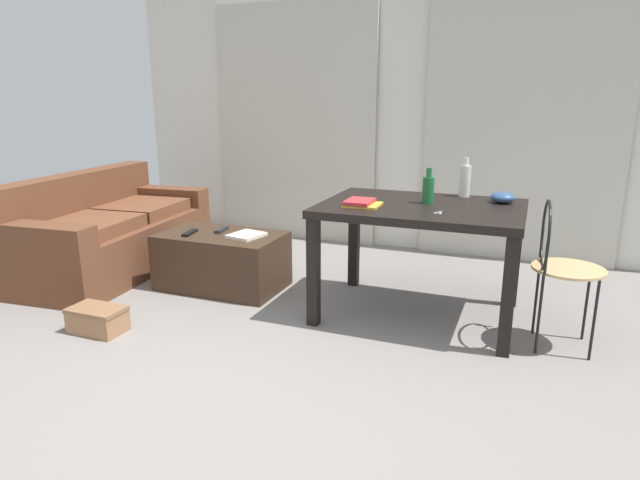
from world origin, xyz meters
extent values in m
plane|color=gray|center=(0.00, 1.11, 0.00)|extent=(7.25, 7.25, 0.00)
cube|color=silver|center=(0.00, 3.02, 1.31)|extent=(5.45, 0.10, 2.61)
cube|color=beige|center=(-1.04, 2.93, 1.12)|extent=(1.63, 0.03, 2.25)
cube|color=beige|center=(1.04, 2.93, 1.12)|extent=(1.63, 0.03, 2.25)
cube|color=brown|center=(-2.01, 1.41, 0.20)|extent=(0.99, 1.83, 0.40)
cube|color=brown|center=(-2.32, 1.39, 0.60)|extent=(0.35, 1.78, 0.39)
cube|color=brown|center=(-2.07, 2.19, 0.48)|extent=(0.85, 0.27, 0.16)
cube|color=brown|center=(-1.94, 0.63, 0.48)|extent=(0.85, 0.27, 0.16)
cube|color=brown|center=(-1.99, 1.76, 0.45)|extent=(0.65, 0.70, 0.10)
cube|color=brown|center=(-1.93, 1.08, 0.45)|extent=(0.65, 0.70, 0.10)
cube|color=#382619|center=(-0.94, 1.36, 0.21)|extent=(0.90, 0.54, 0.42)
cube|color=black|center=(0.53, 1.38, 0.72)|extent=(1.25, 0.90, 0.05)
cube|color=black|center=(-0.04, 0.98, 0.35)|extent=(0.07, 0.07, 0.69)
cube|color=black|center=(1.10, 0.98, 0.35)|extent=(0.07, 0.07, 0.69)
cube|color=black|center=(-0.04, 1.78, 0.35)|extent=(0.07, 0.07, 0.69)
cube|color=black|center=(1.10, 1.78, 0.35)|extent=(0.07, 0.07, 0.69)
cylinder|color=tan|center=(1.40, 1.21, 0.47)|extent=(0.39, 0.39, 0.02)
cylinder|color=black|center=(1.55, 1.09, 0.23)|extent=(0.02, 0.02, 0.46)
cylinder|color=black|center=(1.53, 1.36, 0.23)|extent=(0.02, 0.02, 0.46)
cylinder|color=black|center=(1.27, 1.07, 0.23)|extent=(0.02, 0.02, 0.46)
cylinder|color=black|center=(1.25, 1.34, 0.23)|extent=(0.02, 0.02, 0.46)
torus|color=black|center=(1.26, 1.20, 0.66)|extent=(0.04, 0.39, 0.39)
cylinder|color=black|center=(1.27, 1.04, 0.57)|extent=(0.02, 0.02, 0.18)
cylinder|color=black|center=(1.25, 1.37, 0.57)|extent=(0.02, 0.02, 0.18)
cylinder|color=beige|center=(0.74, 1.76, 0.85)|extent=(0.07, 0.07, 0.21)
cylinder|color=beige|center=(0.74, 1.76, 0.98)|extent=(0.03, 0.03, 0.05)
cylinder|color=#195B2D|center=(0.56, 1.43, 0.82)|extent=(0.07, 0.07, 0.17)
cylinder|color=#195B2D|center=(0.56, 1.43, 0.94)|extent=(0.03, 0.03, 0.06)
ellipsoid|color=#2D4C7A|center=(1.00, 1.63, 0.78)|extent=(0.15, 0.15, 0.07)
cube|color=gold|center=(0.19, 1.20, 0.75)|extent=(0.22, 0.21, 0.01)
cube|color=red|center=(0.17, 1.20, 0.77)|extent=(0.16, 0.22, 0.02)
cube|color=#9EA0A5|center=(0.68, 1.16, 0.74)|extent=(0.02, 0.08, 0.00)
torus|color=#262628|center=(0.68, 1.22, 0.74)|extent=(0.03, 0.03, 0.00)
cube|color=#9EA0A5|center=(0.67, 1.16, 0.74)|extent=(0.04, 0.08, 0.00)
torus|color=#262628|center=(0.69, 1.22, 0.74)|extent=(0.03, 0.03, 0.00)
cube|color=#232326|center=(-0.98, 1.43, 0.43)|extent=(0.07, 0.18, 0.02)
cube|color=black|center=(-1.15, 1.27, 0.42)|extent=(0.08, 0.19, 0.02)
cube|color=silver|center=(-0.72, 1.36, 0.43)|extent=(0.25, 0.27, 0.02)
cube|color=#996B47|center=(-1.23, 0.39, 0.07)|extent=(0.32, 0.20, 0.13)
cube|color=brown|center=(-1.23, 0.39, 0.14)|extent=(0.33, 0.21, 0.02)
camera|label=1|loc=(1.17, -1.99, 1.41)|focal=30.59mm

